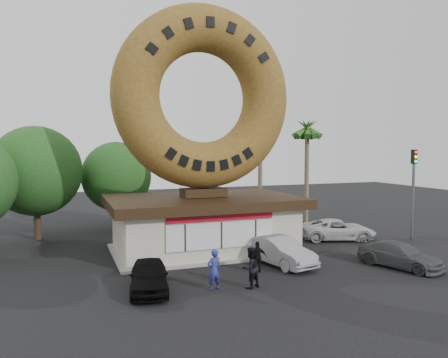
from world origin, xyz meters
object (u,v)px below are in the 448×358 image
giant_donut (203,97)px  car_silver (280,251)px  street_lamp (143,169)px  car_black (149,276)px  car_white (338,230)px  person_right (258,257)px  car_grey (400,255)px  person_center (250,268)px  traffic_signal (413,183)px  person_left (214,270)px  donut_shop (204,222)px

giant_donut → car_silver: (2.83, -4.34, -8.40)m
street_lamp → car_black: (-2.61, -16.14, -3.80)m
giant_donut → car_white: (9.44, -0.13, -8.45)m
person_right → car_grey: bearing=-168.6°
street_lamp → person_center: bearing=-84.5°
traffic_signal → person_left: (-15.77, -4.95, -2.97)m
person_center → car_white: 12.00m
person_right → donut_shop: bearing=-52.5°
traffic_signal → donut_shop: bearing=171.9°
person_center → person_left: bearing=-31.5°
street_lamp → car_black: 16.78m
street_lamp → car_white: size_ratio=1.61×
person_right → car_silver: size_ratio=0.35×
donut_shop → person_right: bearing=-77.4°
street_lamp → person_left: bearing=-89.7°
street_lamp → person_right: 15.92m
traffic_signal → car_white: traffic_signal is taller
person_right → car_white: person_right is taller
car_black → car_grey: car_black is taller
donut_shop → person_center: (-0.18, -7.28, -0.85)m
car_silver → car_black: bearing=-179.2°
giant_donut → traffic_signal: 15.09m
traffic_signal → person_left: size_ratio=3.39×
car_black → giant_donut: bearing=64.3°
donut_shop → car_silver: (2.83, -4.33, -1.03)m
giant_donut → street_lamp: giant_donut is taller
car_grey → giant_donut: bearing=120.2°
street_lamp → person_left: 17.34m
giant_donut → car_silver: size_ratio=2.39×
person_left → car_grey: (10.24, 0.01, -0.26)m
traffic_signal → person_right: traffic_signal is taller
giant_donut → car_black: (-4.46, -6.14, -8.46)m
giant_donut → person_center: (-0.18, -7.29, -8.22)m
street_lamp → person_left: size_ratio=4.46×
person_right → person_left: bearing=56.2°
giant_donut → person_right: 9.91m
donut_shop → car_grey: bearing=-39.3°
car_white → car_black: bearing=131.3°
person_left → car_silver: size_ratio=0.40×
car_black → donut_shop: bearing=64.2°
street_lamp → person_center: (1.68, -17.29, -3.57)m
street_lamp → person_center: size_ratio=4.37×
person_right → car_black: 5.70m
traffic_signal → person_left: 16.79m
donut_shop → person_center: size_ratio=6.12×
person_center → car_white: (9.62, 7.16, -0.22)m
person_left → person_center: bearing=158.0°
giant_donut → donut_shop: bearing=-90.0°
car_silver → person_center: bearing=-148.6°
car_black → car_grey: (12.93, -0.82, -0.04)m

